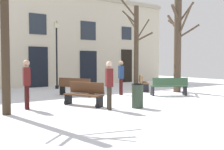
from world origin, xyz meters
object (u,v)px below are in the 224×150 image
at_px(bench_back_to_back_right, 169,86).
at_px(streetlamp, 57,48).
at_px(litter_bin, 137,96).
at_px(tree_right_of_center, 5,28).
at_px(tree_left_of_center, 136,44).
at_px(bench_near_center_tree, 84,94).
at_px(person_crossing_plaza, 109,83).
at_px(bench_facing_shops, 143,83).
at_px(person_by_shop_door, 121,76).
at_px(bench_far_corner, 76,86).
at_px(person_near_bench, 27,82).
at_px(tree_center, 178,42).

bearing_deg(bench_back_to_back_right, streetlamp, -33.90).
xyz_separation_m(streetlamp, litter_bin, (-0.36, -8.02, -2.08)).
bearing_deg(tree_right_of_center, tree_left_of_center, 24.78).
distance_m(tree_right_of_center, litter_bin, 5.01).
distance_m(bench_near_center_tree, person_crossing_plaza, 1.38).
xyz_separation_m(bench_back_to_back_right, bench_facing_shops, (0.39, 2.36, -0.01)).
bearing_deg(tree_left_of_center, streetlamp, 150.47).
relative_size(bench_facing_shops, person_by_shop_door, 0.90).
bearing_deg(bench_near_center_tree, tree_right_of_center, -113.80).
relative_size(tree_left_of_center, bench_far_corner, 2.85).
height_order(streetlamp, litter_bin, streetlamp).
xyz_separation_m(bench_far_corner, person_by_shop_door, (2.08, -0.92, 0.48)).
xyz_separation_m(streetlamp, person_near_bench, (-3.73, -5.98, -1.55)).
height_order(tree_right_of_center, streetlamp, tree_right_of_center).
relative_size(tree_center, bench_facing_shops, 3.27).
xyz_separation_m(litter_bin, bench_near_center_tree, (-1.34, 1.54, 0.00)).
bearing_deg(bench_back_to_back_right, tree_center, -122.71).
xyz_separation_m(bench_far_corner, person_crossing_plaza, (-0.75, -3.98, 0.47)).
bearing_deg(person_crossing_plaza, litter_bin, 99.67).
bearing_deg(tree_center, person_crossing_plaza, -159.84).
height_order(tree_left_of_center, bench_facing_shops, tree_left_of_center).
distance_m(litter_bin, person_by_shop_door, 3.82).
xyz_separation_m(bench_near_center_tree, person_near_bench, (-2.03, 0.51, 0.53)).
bearing_deg(bench_near_center_tree, tree_center, 74.01).
height_order(tree_left_of_center, person_near_bench, tree_left_of_center).
xyz_separation_m(streetlamp, person_crossing_plaza, (-1.41, -7.74, -1.58)).
distance_m(streetlamp, bench_far_corner, 4.33).
bearing_deg(person_by_shop_door, litter_bin, 175.76).
height_order(tree_center, streetlamp, tree_center).
relative_size(tree_center, bench_near_center_tree, 3.10).
relative_size(litter_bin, bench_near_center_tree, 0.53).
xyz_separation_m(tree_center, bench_near_center_tree, (-6.39, -0.99, -2.28)).
bearing_deg(bench_facing_shops, person_by_shop_door, 145.05).
xyz_separation_m(tree_center, person_crossing_plaza, (-6.11, -2.24, -1.78)).
relative_size(tree_center, bench_back_to_back_right, 2.86).
distance_m(bench_far_corner, person_crossing_plaza, 4.08).
bearing_deg(bench_near_center_tree, litter_bin, 16.30).
bearing_deg(litter_bin, person_crossing_plaza, 164.93).
height_order(bench_far_corner, person_crossing_plaza, person_crossing_plaza).
bearing_deg(tree_center, bench_back_to_back_right, -152.02).
height_order(tree_right_of_center, bench_near_center_tree, tree_right_of_center).
bearing_deg(litter_bin, person_by_shop_door, 61.97).
xyz_separation_m(tree_center, litter_bin, (-5.05, -2.53, -2.28)).
xyz_separation_m(tree_right_of_center, bench_facing_shops, (8.12, 2.59, -2.27)).
distance_m(tree_right_of_center, person_near_bench, 2.02).
bearing_deg(bench_far_corner, tree_right_of_center, 100.51).
xyz_separation_m(tree_center, streetlamp, (-4.70, 5.50, -0.20)).
height_order(tree_right_of_center, bench_far_corner, tree_right_of_center).
xyz_separation_m(bench_near_center_tree, bench_facing_shops, (5.27, 2.54, 0.02)).
height_order(bench_back_to_back_right, person_near_bench, person_near_bench).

